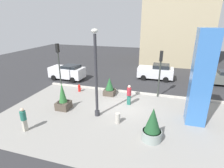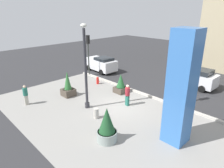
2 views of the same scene
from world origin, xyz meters
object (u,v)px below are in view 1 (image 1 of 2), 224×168
(potted_plant_near_right, at_px, (63,99))
(traffic_light_corner, at_px, (160,67))
(car_intersection, at_px, (156,72))
(car_curb_east, at_px, (221,78))
(car_curb_west, at_px, (67,72))
(pedestrian_crossing, at_px, (129,94))
(potted_plant_curbside, at_px, (152,126))
(potted_plant_near_left, at_px, (110,87))
(fire_hydrant, at_px, (79,88))
(traffic_light_far_side, at_px, (58,58))
(art_pillar_blue, at_px, (201,79))
(concrete_bollard, at_px, (118,118))
(pedestrian_on_sidewalk, at_px, (24,118))
(lamp_post, at_px, (96,77))

(potted_plant_near_right, height_order, traffic_light_corner, traffic_light_corner)
(car_intersection, xyz_separation_m, car_curb_east, (7.02, -0.06, -0.10))
(car_curb_west, bearing_deg, pedestrian_crossing, -28.96)
(pedestrian_crossing, bearing_deg, potted_plant_curbside, -62.14)
(potted_plant_near_left, xyz_separation_m, car_curb_west, (-6.31, 3.17, 0.16))
(fire_hydrant, xyz_separation_m, car_curb_west, (-3.15, 3.22, 0.55))
(potted_plant_curbside, relative_size, car_intersection, 0.51)
(car_intersection, bearing_deg, potted_plant_near_right, -123.23)
(potted_plant_near_right, xyz_separation_m, traffic_light_corner, (7.16, 4.71, 2.06))
(traffic_light_far_side, bearing_deg, art_pillar_blue, -16.80)
(potted_plant_near_right, xyz_separation_m, traffic_light_far_side, (-3.25, 4.86, 2.21))
(potted_plant_near_right, distance_m, concrete_bollard, 4.80)
(potted_plant_near_right, relative_size, potted_plant_near_left, 1.28)
(traffic_light_corner, bearing_deg, art_pillar_blue, -54.82)
(car_curb_west, xyz_separation_m, pedestrian_on_sidewalk, (2.83, -10.35, -0.02))
(lamp_post, distance_m, pedestrian_crossing, 3.77)
(car_curb_west, bearing_deg, car_intersection, 16.94)
(lamp_post, height_order, art_pillar_blue, art_pillar_blue)
(lamp_post, xyz_separation_m, pedestrian_crossing, (1.90, 2.49, -2.09))
(traffic_light_corner, height_order, car_curb_west, traffic_light_corner)
(potted_plant_near_left, bearing_deg, pedestrian_on_sidewalk, -115.89)
(traffic_light_corner, relative_size, car_curb_east, 1.11)
(potted_plant_near_right, relative_size, potted_plant_curbside, 1.05)
(lamp_post, height_order, traffic_light_far_side, lamp_post)
(lamp_post, bearing_deg, car_curb_east, 43.94)
(lamp_post, height_order, concrete_bollard, lamp_post)
(traffic_light_far_side, bearing_deg, lamp_post, -39.14)
(traffic_light_far_side, bearing_deg, car_intersection, 27.96)
(lamp_post, height_order, potted_plant_curbside, lamp_post)
(car_curb_east, bearing_deg, potted_plant_curbside, -118.42)
(lamp_post, bearing_deg, fire_hydrant, 130.96)
(car_intersection, relative_size, car_curb_east, 1.08)
(art_pillar_blue, height_order, traffic_light_corner, art_pillar_blue)
(art_pillar_blue, height_order, potted_plant_curbside, art_pillar_blue)
(potted_plant_curbside, bearing_deg, pedestrian_on_sidewalk, -170.03)
(pedestrian_on_sidewalk, height_order, pedestrian_crossing, pedestrian_crossing)
(traffic_light_far_side, bearing_deg, car_curb_west, 99.77)
(potted_plant_near_right, height_order, traffic_light_far_side, traffic_light_far_side)
(lamp_post, relative_size, potted_plant_near_right, 2.83)
(potted_plant_near_right, bearing_deg, potted_plant_curbside, -15.48)
(lamp_post, bearing_deg, potted_plant_curbside, -22.97)
(potted_plant_near_left, relative_size, concrete_bollard, 2.32)
(concrete_bollard, relative_size, traffic_light_corner, 0.17)
(car_intersection, height_order, pedestrian_on_sidewalk, car_intersection)
(potted_plant_curbside, relative_size, fire_hydrant, 2.83)
(fire_hydrant, relative_size, pedestrian_crossing, 0.43)
(car_curb_west, height_order, pedestrian_crossing, car_curb_west)
(car_curb_east, height_order, car_curb_west, car_curb_west)
(pedestrian_on_sidewalk, bearing_deg, potted_plant_near_left, 64.11)
(lamp_post, relative_size, potted_plant_curbside, 2.97)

